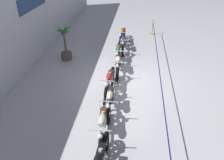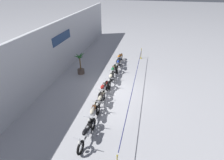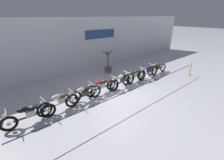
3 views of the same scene
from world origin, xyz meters
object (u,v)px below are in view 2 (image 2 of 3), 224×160
(motorcycle_black_0, at_px, (87,134))
(motorcycle_orange_7, at_px, (119,59))
(stanchion_far_left, at_px, (132,94))
(motorcycle_red_3, at_px, (103,89))
(motorcycle_green_5, at_px, (113,71))
(potted_palm_left_of_row, at_px, (81,66))
(motorcycle_cream_2, at_px, (101,100))
(motorcycle_cream_4, at_px, (111,79))
(stanchion_mid_left, at_px, (141,55))
(motorcycle_blue_6, at_px, (118,64))
(motorcycle_cream_1, at_px, (93,114))

(motorcycle_black_0, relative_size, motorcycle_orange_7, 1.02)
(motorcycle_black_0, relative_size, stanchion_far_left, 0.18)
(stanchion_far_left, bearing_deg, motorcycle_red_3, 73.84)
(motorcycle_green_5, xyz_separation_m, potted_palm_left_of_row, (-0.10, 2.75, 0.27))
(motorcycle_cream_2, bearing_deg, stanchion_far_left, -69.31)
(motorcycle_cream_2, relative_size, motorcycle_cream_4, 0.96)
(motorcycle_cream_2, height_order, motorcycle_cream_4, motorcycle_cream_4)
(motorcycle_orange_7, bearing_deg, motorcycle_green_5, 179.78)
(stanchion_mid_left, bearing_deg, motorcycle_blue_6, 148.72)
(stanchion_far_left, bearing_deg, motorcycle_cream_1, 135.71)
(motorcycle_cream_2, bearing_deg, motorcycle_black_0, -178.60)
(motorcycle_cream_1, bearing_deg, motorcycle_red_3, 2.43)
(motorcycle_red_3, height_order, motorcycle_green_5, motorcycle_green_5)
(motorcycle_red_3, bearing_deg, motorcycle_green_5, -1.81)
(motorcycle_cream_2, relative_size, stanchion_mid_left, 2.08)
(motorcycle_black_0, relative_size, potted_palm_left_of_row, 1.15)
(motorcycle_black_0, bearing_deg, motorcycle_cream_4, 0.57)
(motorcycle_red_3, height_order, stanchion_mid_left, stanchion_mid_left)
(motorcycle_cream_2, height_order, motorcycle_blue_6, motorcycle_blue_6)
(motorcycle_cream_2, height_order, stanchion_far_left, stanchion_far_left)
(motorcycle_black_0, xyz_separation_m, motorcycle_cream_4, (5.52, 0.05, 0.02))
(motorcycle_red_3, bearing_deg, stanchion_far_left, -106.16)
(motorcycle_cream_1, distance_m, potted_palm_left_of_row, 5.87)
(motorcycle_cream_4, bearing_deg, motorcycle_cream_1, 178.69)
(motorcycle_cream_4, height_order, motorcycle_green_5, motorcycle_cream_4)
(stanchion_far_left, bearing_deg, stanchion_mid_left, 0.00)
(motorcycle_cream_4, distance_m, stanchion_mid_left, 5.80)
(motorcycle_cream_2, xyz_separation_m, motorcycle_orange_7, (6.71, 0.09, -0.01))
(motorcycle_green_5, relative_size, stanchion_mid_left, 2.12)
(motorcycle_orange_7, bearing_deg, motorcycle_cream_2, -179.20)
(motorcycle_cream_4, height_order, stanchion_mid_left, stanchion_mid_left)
(motorcycle_cream_1, bearing_deg, motorcycle_black_0, -174.11)
(motorcycle_cream_4, xyz_separation_m, potted_palm_left_of_row, (1.08, 2.86, 0.27))
(stanchion_mid_left, bearing_deg, motorcycle_orange_7, 130.03)
(motorcycle_cream_4, height_order, stanchion_far_left, stanchion_far_left)
(motorcycle_cream_4, bearing_deg, motorcycle_red_3, 172.56)
(motorcycle_cream_2, xyz_separation_m, motorcycle_red_3, (1.27, 0.19, -0.02))
(motorcycle_cream_2, relative_size, motorcycle_green_5, 0.98)
(motorcycle_green_5, bearing_deg, stanchion_mid_left, -24.03)
(stanchion_far_left, height_order, stanchion_mid_left, same)
(motorcycle_cream_1, height_order, motorcycle_orange_7, motorcycle_cream_1)
(motorcycle_cream_1, distance_m, motorcycle_cream_4, 4.08)
(motorcycle_green_5, bearing_deg, motorcycle_blue_6, -6.55)
(motorcycle_red_3, height_order, motorcycle_cream_4, motorcycle_cream_4)
(motorcycle_black_0, bearing_deg, stanchion_far_left, -27.41)
(motorcycle_orange_7, xyz_separation_m, stanchion_mid_left, (1.61, -1.92, -0.10))
(motorcycle_black_0, distance_m, motorcycle_cream_4, 5.52)
(motorcycle_green_5, distance_m, stanchion_far_left, 3.84)
(stanchion_far_left, bearing_deg, motorcycle_cream_2, 110.69)
(motorcycle_black_0, xyz_separation_m, motorcycle_orange_7, (9.41, 0.16, 0.01))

